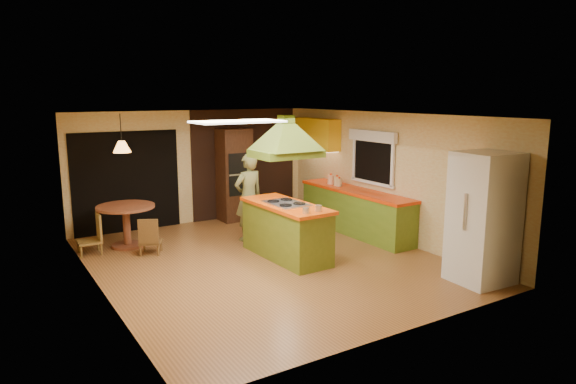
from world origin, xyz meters
TOP-DOWN VIEW (x-y plane):
  - ground at (0.00, 0.00)m, footprint 6.50×6.50m
  - room_walls at (0.00, 0.00)m, footprint 5.50×6.50m
  - ceiling_plane at (0.00, 0.00)m, footprint 6.50×6.50m
  - brick_panel at (1.25, 3.23)m, footprint 2.64×0.03m
  - nook_opening at (-1.50, 3.23)m, footprint 2.20×0.03m
  - right_counter at (2.45, 0.60)m, footprint 0.62×3.05m
  - upper_cabinets at (2.57, 2.20)m, footprint 0.34×1.40m
  - window_right at (2.70, 0.40)m, footprint 0.12×1.35m
  - fluor_panel at (-1.10, -1.20)m, footprint 1.20×0.60m
  - kitchen_island at (0.39, -0.01)m, footprint 0.84×1.97m
  - range_hood at (0.39, -0.01)m, footprint 1.11×0.80m
  - man at (0.34, 1.31)m, footprint 0.68×0.49m
  - refrigerator at (2.31, -2.60)m, footprint 0.87×0.83m
  - wall_oven at (0.83, 2.95)m, footprint 0.70×0.61m
  - dining_table at (-1.83, 2.11)m, footprint 1.07×1.07m
  - chair_left at (-2.53, 2.01)m, footprint 0.42×0.42m
  - chair_near at (-1.58, 1.46)m, footprint 0.50×0.50m
  - pendant_lamp at (-1.83, 2.11)m, footprint 0.43×0.43m
  - canister_large at (2.40, 1.40)m, footprint 0.17×0.17m
  - canister_medium at (2.40, 1.17)m, footprint 0.16×0.16m
  - canister_small at (2.40, 1.09)m, footprint 0.12×0.12m

SIDE VIEW (x-z plane):
  - ground at x=0.00m, z-range 0.00..0.00m
  - chair_near at x=-1.58m, z-range 0.00..0.68m
  - chair_left at x=-2.53m, z-range 0.00..0.73m
  - right_counter at x=2.45m, z-range 0.00..0.92m
  - kitchen_island at x=0.39m, z-range 0.00..0.98m
  - dining_table at x=-1.83m, z-range 0.16..0.96m
  - man at x=0.34m, z-range 0.00..1.72m
  - canister_small at x=2.40m, z-range 0.92..1.08m
  - refrigerator at x=2.31m, z-range 0.00..2.01m
  - canister_medium at x=2.40m, z-range 0.92..1.11m
  - canister_large at x=2.40m, z-range 0.92..1.11m
  - wall_oven at x=0.83m, z-range 0.00..2.09m
  - nook_opening at x=-1.50m, z-range 0.00..2.10m
  - room_walls at x=0.00m, z-range -2.00..4.50m
  - brick_panel at x=1.25m, z-range 0.00..2.50m
  - window_right at x=2.70m, z-range 1.24..2.30m
  - pendant_lamp at x=-1.83m, z-range 1.79..2.01m
  - upper_cabinets at x=2.57m, z-range 1.60..2.30m
  - range_hood at x=0.39m, z-range 1.85..2.65m
  - fluor_panel at x=-1.10m, z-range 2.47..2.50m
  - ceiling_plane at x=0.00m, z-range 2.50..2.50m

